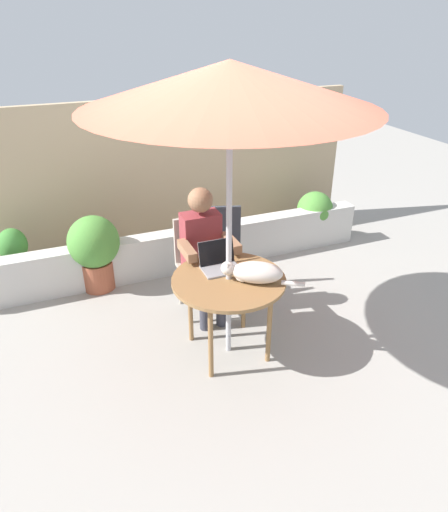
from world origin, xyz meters
TOP-DOWN VIEW (x-y plane):
  - ground_plane at (0.00, 0.00)m, footprint 14.00×14.00m
  - fence_back at (0.00, 2.27)m, footprint 4.94×0.08m
  - planter_wall_low at (0.00, 1.48)m, footprint 4.45×0.20m
  - patio_table at (0.00, 0.00)m, footprint 0.91×0.91m
  - patio_umbrella at (0.00, 0.00)m, footprint 2.01×2.01m
  - chair_occupied at (0.00, 0.75)m, footprint 0.40×0.40m
  - chair_empty at (0.28, 0.89)m, footprint 0.50×0.50m
  - person_seated at (0.00, 0.59)m, footprint 0.48×0.48m
  - laptop at (-0.01, 0.20)m, footprint 0.30×0.25m
  - cat at (0.16, -0.12)m, footprint 0.57×0.40m
  - potted_plant_near_fence at (1.80, 1.59)m, footprint 0.44×0.44m
  - potted_plant_by_chair at (-0.87, 1.44)m, footprint 0.51×0.51m
  - potted_plant_corner at (-1.64, 1.83)m, footprint 0.30×0.30m

SIDE VIEW (x-z plane):
  - ground_plane at x=0.00m, z-range 0.00..0.00m
  - planter_wall_low at x=0.00m, z-range 0.00..0.47m
  - potted_plant_near_fence at x=1.80m, z-range 0.01..0.65m
  - potted_plant_corner at x=-1.64m, z-range 0.02..0.66m
  - potted_plant_by_chair at x=-0.87m, z-range 0.06..0.86m
  - chair_occupied at x=0.00m, z-range 0.08..0.99m
  - chair_empty at x=0.28m, z-range 0.08..0.99m
  - patio_table at x=0.00m, z-range 0.29..1.00m
  - person_seated at x=0.00m, z-range 0.08..1.33m
  - laptop at x=-0.01m, z-range 0.67..0.88m
  - cat at x=0.16m, z-range 0.71..0.88m
  - fence_back at x=0.00m, z-range 0.00..1.74m
  - patio_umbrella at x=0.00m, z-range 1.00..3.32m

